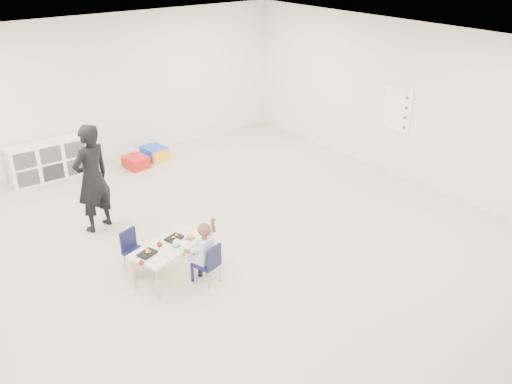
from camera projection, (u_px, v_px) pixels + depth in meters
room at (237, 163)px, 7.05m from camera, size 9.00×9.02×2.80m
table at (171, 260)px, 7.07m from camera, size 1.17×0.84×0.48m
chair_near at (207, 264)px, 6.92m from camera, size 0.35×0.34×0.58m
chair_far at (136, 251)px, 7.18m from camera, size 0.35×0.34×0.58m
child at (206, 252)px, 6.84m from camera, size 0.49×0.49×0.92m
lunch_tray_near at (174, 238)px, 7.08m from camera, size 0.26×0.22×0.03m
lunch_tray_far at (147, 254)px, 6.74m from camera, size 0.26×0.22×0.03m
milk_carton at (177, 244)px, 6.88m from camera, size 0.09×0.09×0.10m
bread_roll at (191, 236)px, 7.09m from camera, size 0.09×0.09×0.07m
apple_near at (160, 244)px, 6.90m from camera, size 0.07×0.07×0.07m
apple_far at (141, 263)px, 6.51m from camera, size 0.07×0.07×0.07m
cubby_shelf at (48, 160)px, 9.91m from camera, size 1.40×0.40×0.70m
rules_poster at (397, 109)px, 9.73m from camera, size 0.02×0.60×0.80m
adult at (92, 178)px, 8.00m from camera, size 0.70×0.57×1.67m
bin_red at (136, 162)px, 10.46m from camera, size 0.43×0.52×0.23m
bin_yellow at (156, 154)px, 10.85m from camera, size 0.37×0.47×0.23m
bin_blue at (154, 153)px, 10.88m from camera, size 0.44×0.54×0.24m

